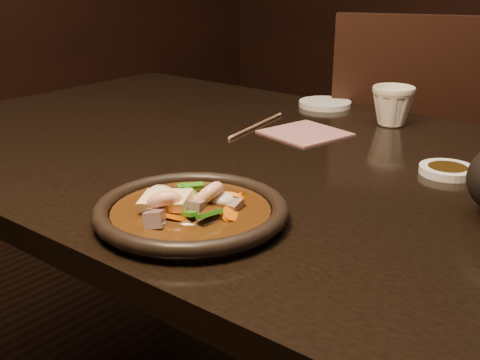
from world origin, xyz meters
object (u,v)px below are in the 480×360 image
Objects in this scene: table at (280,198)px; plate at (191,212)px; tea_cup at (393,105)px; chair at (415,179)px.

table is 0.32m from plate.
table is 0.35m from tea_cup.
table is 1.66× the size of chair.
plate is at bearing -89.11° from tea_cup.
plate is 2.94× the size of tea_cup.
tea_cup is at bearing 90.89° from plate.
chair is at bearing 100.83° from tea_cup.
plate is (0.06, -0.30, 0.09)m from table.
plate is 0.63m from tea_cup.
chair reaches higher than table.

